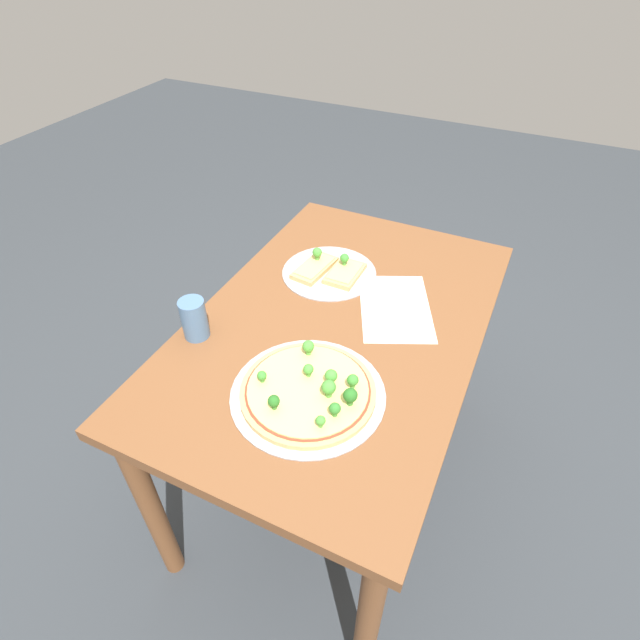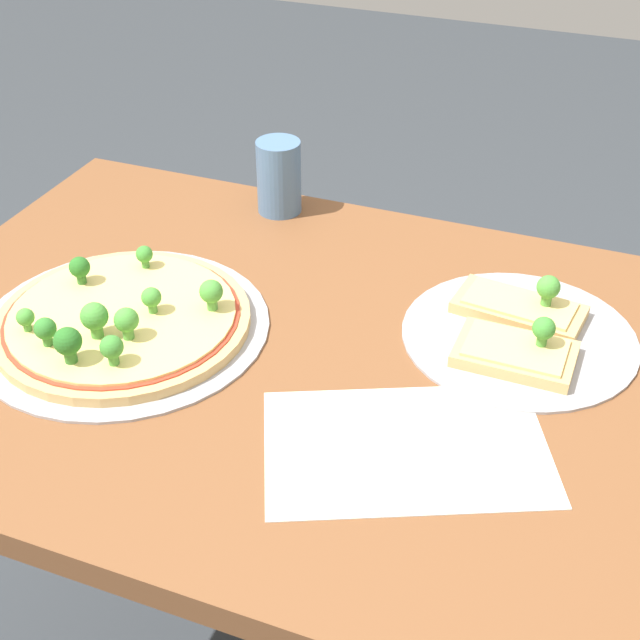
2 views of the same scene
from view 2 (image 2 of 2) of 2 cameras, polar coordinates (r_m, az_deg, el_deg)
dining_table at (r=1.19m, az=1.06°, el=-6.45°), size 1.22×0.79×0.77m
pizza_tray_whole at (r=1.19m, az=-12.57°, el=0.00°), size 0.38×0.38×0.07m
pizza_tray_slice at (r=1.18m, az=12.65°, el=-0.68°), size 0.30×0.30×0.07m
drinking_cup at (r=1.43m, az=-2.65°, el=9.14°), size 0.07×0.07×0.12m
paper_menu at (r=1.00m, az=5.54°, el=-8.09°), size 0.37×0.31×0.00m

